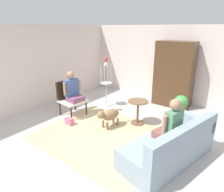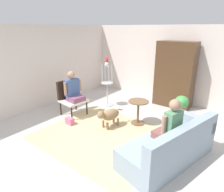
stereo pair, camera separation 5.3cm
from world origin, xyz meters
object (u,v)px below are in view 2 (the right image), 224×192
person_on_armchair (73,89)px  handbag (70,121)px  armchair (70,95)px  bird_cage_stand (107,85)px  dog (109,115)px  couch (171,147)px  armoire_cabinet (175,75)px  parrot (107,59)px  person_on_couch (170,125)px  potted_plant (181,106)px  round_end_table (138,110)px

person_on_armchair → handbag: person_on_armchair is taller
armchair → person_on_armchair: person_on_armchair is taller
person_on_armchair → bird_cage_stand: size_ratio=0.59×
armchair → dog: bearing=1.0°
armchair → couch: bearing=-6.0°
armoire_cabinet → couch: bearing=-69.3°
parrot → dog: bearing=-49.2°
person_on_couch → handbag: person_on_couch is taller
potted_plant → armoire_cabinet: bearing=122.0°
couch → armoire_cabinet: size_ratio=1.04×
couch → dog: bearing=168.5°
armchair → person_on_couch: bearing=-6.5°
armchair → round_end_table: armchair is taller
handbag → parrot: bearing=91.8°
person_on_armchair → bird_cage_stand: (0.28, 1.18, -0.11)m
round_end_table → parrot: size_ratio=3.50×
person_on_armchair → bird_cage_stand: bird_cage_stand is taller
round_end_table → dog: (-0.48, -0.62, -0.06)m
dog → person_on_couch: bearing=-12.5°
armchair → potted_plant: 3.15m
person_on_armchair → handbag: size_ratio=3.82×
person_on_couch → person_on_armchair: person_on_armchair is taller
armchair → potted_plant: (2.76, 1.51, -0.15)m
potted_plant → bird_cage_stand: bearing=-171.5°
person_on_couch → bird_cage_stand: size_ratio=0.59×
round_end_table → potted_plant: potted_plant is taller
bird_cage_stand → potted_plant: bearing=8.5°
armchair → bird_cage_stand: 1.25m
potted_plant → armoire_cabinet: (-0.62, 0.99, 0.61)m
round_end_table → parrot: (-1.47, 0.52, 1.12)m
couch → round_end_table: 1.62m
round_end_table → armoire_cabinet: 1.98m
dog → potted_plant: potted_plant is taller
person_on_couch → potted_plant: size_ratio=1.17×
armoire_cabinet → handbag: armoire_cabinet is taller
parrot → armoire_cabinet: armoire_cabinet is taller
armchair → armoire_cabinet: 3.33m
armoire_cabinet → dog: bearing=-105.7°
dog → potted_plant: 1.99m
couch → armoire_cabinet: 3.12m
bird_cage_stand → person_on_couch: bearing=-29.3°
handbag → potted_plant: bearing=41.8°
person_on_couch → potted_plant: (-0.41, 1.87, -0.35)m
person_on_couch → armoire_cabinet: size_ratio=0.41×
dog → handbag: (-0.93, -0.53, -0.25)m
couch → parrot: bearing=151.4°
couch → armchair: armchair is taller
armoire_cabinet → round_end_table: bearing=-96.6°
bird_cage_stand → couch: bearing=-28.5°
round_end_table → person_on_armchair: bearing=-159.4°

